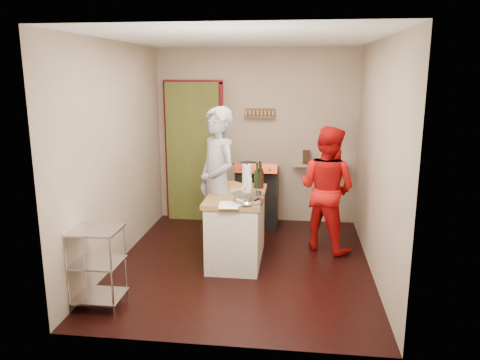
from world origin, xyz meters
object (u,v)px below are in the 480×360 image
object	(u,v)px
person_stripe	(218,184)
person_red	(327,189)
wire_shelving	(97,264)
island	(237,225)
stove	(257,197)

from	to	relation	value
person_stripe	person_red	bearing A→B (deg)	69.75
wire_shelving	person_stripe	bearing A→B (deg)	56.06
person_stripe	island	bearing A→B (deg)	28.33
wire_shelving	person_red	xyz separation A→B (m)	(2.28, 1.83, 0.36)
stove	wire_shelving	size ratio (longest dim) A/B	1.26
wire_shelving	island	xyz separation A→B (m)	(1.20, 1.30, 0.01)
wire_shelving	island	bearing A→B (deg)	47.32
stove	person_stripe	bearing A→B (deg)	-107.35
stove	wire_shelving	bearing A→B (deg)	-116.85
stove	person_red	xyz separation A→B (m)	(0.95, -0.80, 0.35)
stove	person_stripe	world-z (taller)	person_stripe
stove	person_red	distance (m)	1.29
wire_shelving	person_stripe	distance (m)	1.77
island	person_red	xyz separation A→B (m)	(1.08, 0.53, 0.35)
stove	person_stripe	xyz separation A→B (m)	(-0.38, -1.21, 0.48)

